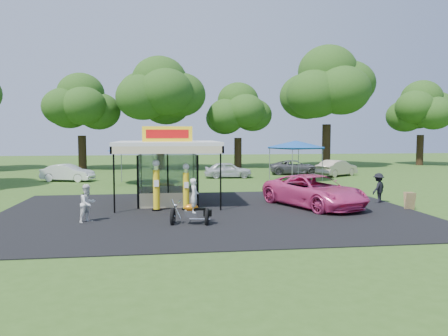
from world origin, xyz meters
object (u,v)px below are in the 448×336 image
(gas_pump_left, at_px, (156,187))
(kiosk_car, at_px, (168,190))
(gas_pump_right, at_px, (186,188))
(bg_car_e, at_px, (337,168))
(bg_car_d, at_px, (296,167))
(bg_car_a, at_px, (68,173))
(pink_sedan, at_px, (314,191))
(spectator_east_a, at_px, (378,188))
(tent_west, at_px, (136,148))
(bg_car_c, at_px, (228,170))
(motorcycle, at_px, (193,206))
(gas_station_kiosk, at_px, (168,171))
(a_frame_sign, at_px, (410,201))
(tent_east, at_px, (296,144))
(spectator_west, at_px, (88,203))

(gas_pump_left, distance_m, kiosk_car, 4.46)
(gas_pump_right, bearing_deg, bg_car_e, 47.73)
(gas_pump_left, relative_size, bg_car_d, 0.53)
(bg_car_a, bearing_deg, kiosk_car, -126.92)
(pink_sedan, distance_m, spectator_east_a, 4.00)
(kiosk_car, height_order, tent_west, tent_west)
(bg_car_c, distance_m, bg_car_d, 7.11)
(motorcycle, bearing_deg, gas_pump_left, 123.45)
(gas_station_kiosk, xyz_separation_m, a_frame_sign, (11.97, -3.45, -1.34))
(kiosk_car, bearing_deg, gas_station_kiosk, -180.00)
(gas_pump_right, relative_size, bg_car_e, 0.53)
(gas_pump_left, relative_size, pink_sedan, 0.42)
(kiosk_car, xyz_separation_m, bg_car_c, (5.25, 11.14, 0.21))
(bg_car_d, relative_size, tent_east, 1.02)
(bg_car_d, bearing_deg, bg_car_e, -114.21)
(bg_car_e, relative_size, tent_east, 0.95)
(motorcycle, bearing_deg, tent_east, 69.59)
(gas_station_kiosk, relative_size, bg_car_c, 1.34)
(gas_pump_right, height_order, tent_east, tent_east)
(gas_pump_left, distance_m, spectator_west, 3.75)
(a_frame_sign, distance_m, bg_car_e, 17.25)
(a_frame_sign, bearing_deg, gas_pump_right, -177.58)
(motorcycle, bearing_deg, spectator_east_a, 32.24)
(spectator_west, height_order, bg_car_a, spectator_west)
(pink_sedan, bearing_deg, kiosk_car, 127.73)
(bg_car_c, bearing_deg, gas_station_kiosk, 160.44)
(gas_station_kiosk, distance_m, bg_car_c, 14.38)
(gas_station_kiosk, relative_size, spectator_west, 3.27)
(bg_car_d, bearing_deg, motorcycle, 162.95)
(gas_station_kiosk, height_order, a_frame_sign, gas_station_kiosk)
(gas_pump_right, relative_size, pink_sedan, 0.39)
(gas_pump_left, height_order, a_frame_sign, gas_pump_left)
(gas_pump_left, xyz_separation_m, bg_car_c, (5.83, 15.51, -0.53))
(gas_pump_left, distance_m, pink_sedan, 8.06)
(kiosk_car, distance_m, tent_west, 8.29)
(bg_car_c, bearing_deg, tent_east, -116.07)
(bg_car_c, height_order, bg_car_e, bg_car_e)
(tent_west, bearing_deg, bg_car_a, 155.53)
(kiosk_car, relative_size, spectator_west, 1.71)
(bg_car_a, bearing_deg, gas_pump_left, -137.95)
(pink_sedan, relative_size, bg_car_d, 1.26)
(bg_car_a, bearing_deg, bg_car_d, -65.03)
(a_frame_sign, distance_m, bg_car_c, 18.09)
(gas_pump_right, height_order, spectator_west, gas_pump_right)
(motorcycle, distance_m, kiosk_car, 7.95)
(kiosk_car, xyz_separation_m, bg_car_e, (15.11, 11.30, 0.24))
(gas_station_kiosk, relative_size, motorcycle, 2.66)
(gas_pump_left, xyz_separation_m, motorcycle, (1.55, -3.51, -0.42))
(gas_station_kiosk, height_order, bg_car_a, gas_station_kiosk)
(bg_car_e, bearing_deg, kiosk_car, 93.52)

